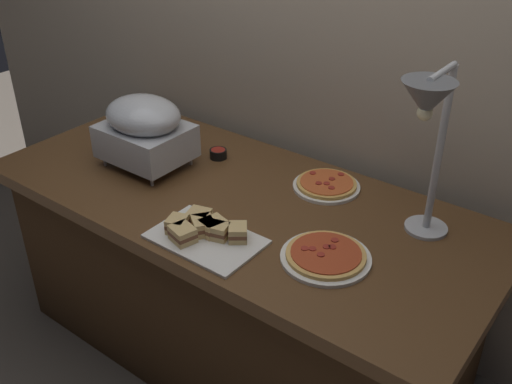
{
  "coord_description": "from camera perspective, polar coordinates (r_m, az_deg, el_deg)",
  "views": [
    {
      "loc": [
        1.17,
        -1.42,
        1.86
      ],
      "look_at": [
        0.09,
        0.0,
        0.81
      ],
      "focal_mm": 41.54,
      "sensor_mm": 36.0,
      "label": 1
    }
  ],
  "objects": [
    {
      "name": "back_wall",
      "position": [
        2.34,
        5.79,
        14.02
      ],
      "size": [
        4.4,
        0.04,
        2.4
      ],
      "primitive_type": "cube",
      "color": "tan",
      "rests_on": "ground_plane"
    },
    {
      "name": "chafing_dish",
      "position": [
        2.32,
        -10.68,
        6.04
      ],
      "size": [
        0.33,
        0.27,
        0.28
      ],
      "color": "#B7BABF",
      "rests_on": "buffet_table"
    },
    {
      "name": "pizza_plate_front",
      "position": [
        2.2,
        6.8,
        0.68
      ],
      "size": [
        0.25,
        0.25,
        0.03
      ],
      "color": "white",
      "rests_on": "buffet_table"
    },
    {
      "name": "pizza_plate_center",
      "position": [
        1.83,
        6.73,
        -6.14
      ],
      "size": [
        0.28,
        0.28,
        0.03
      ],
      "color": "white",
      "rests_on": "buffet_table"
    },
    {
      "name": "sauce_cup_near",
      "position": [
        2.4,
        -3.66,
        3.73
      ],
      "size": [
        0.07,
        0.07,
        0.04
      ],
      "color": "black",
      "rests_on": "buffet_table"
    },
    {
      "name": "buffet_table",
      "position": [
        2.35,
        -1.82,
        -8.24
      ],
      "size": [
        1.9,
        0.84,
        0.76
      ],
      "color": "brown",
      "rests_on": "ground_plane"
    },
    {
      "name": "sandwich_platter",
      "position": [
        1.91,
        -5.0,
        -3.8
      ],
      "size": [
        0.36,
        0.23,
        0.06
      ],
      "color": "white",
      "rests_on": "buffet_table"
    },
    {
      "name": "ground_plane",
      "position": [
        2.61,
        -1.68,
        -14.86
      ],
      "size": [
        8.0,
        8.0,
        0.0
      ],
      "primitive_type": "plane",
      "color": "#4C443D"
    },
    {
      "name": "heat_lamp",
      "position": [
        1.71,
        16.28,
        6.94
      ],
      "size": [
        0.15,
        0.32,
        0.57
      ],
      "color": "#B7BABF",
      "rests_on": "buffet_table"
    }
  ]
}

